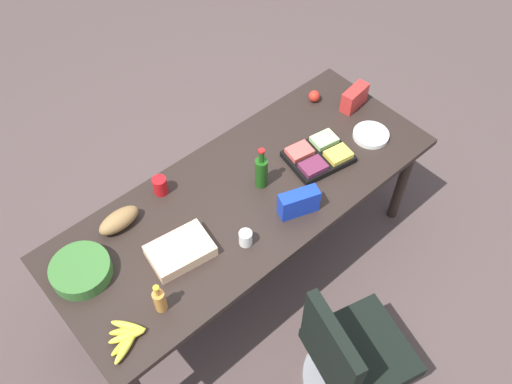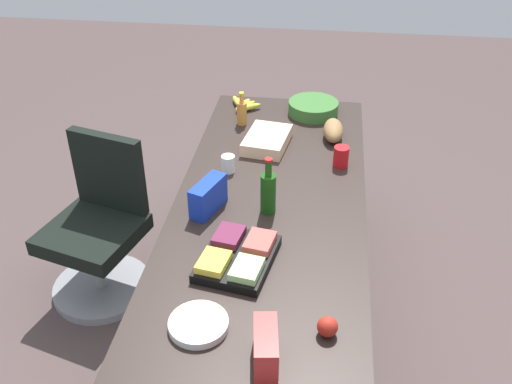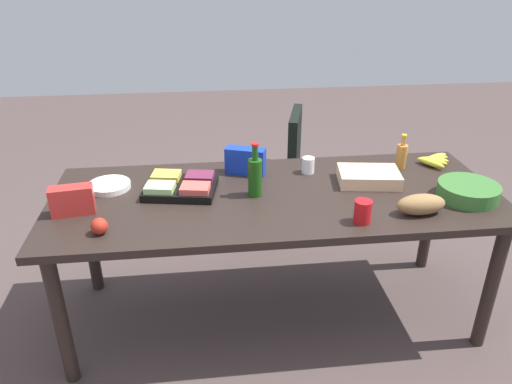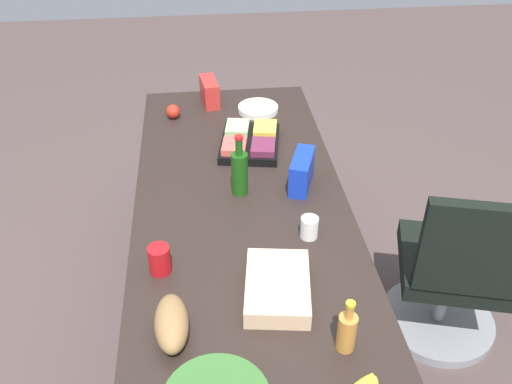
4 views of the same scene
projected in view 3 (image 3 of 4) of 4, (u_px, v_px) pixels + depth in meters
ground_plane at (273, 313)px, 2.89m from camera, size 10.00×10.00×0.00m
conference_table at (275, 207)px, 2.57m from camera, size 2.31×0.91×0.78m
office_chair at (270, 186)px, 3.60m from camera, size 0.59×0.59×0.92m
red_solo_cup at (363, 212)px, 2.26m from camera, size 0.10×0.10×0.11m
salad_bowl at (468, 191)px, 2.48m from camera, size 0.38×0.38×0.08m
sheet_cake at (369, 177)px, 2.64m from camera, size 0.35×0.26×0.07m
chip_bag_red at (72, 200)px, 2.32m from camera, size 0.21×0.11×0.14m
paper_cup at (308, 165)px, 2.76m from camera, size 0.07×0.07×0.09m
dressing_bottle at (402, 155)px, 2.81m from camera, size 0.07×0.07×0.20m
fruit_platter at (181, 186)px, 2.55m from camera, size 0.40×0.34×0.07m
paper_plate_stack at (109, 186)px, 2.59m from camera, size 0.22×0.22×0.03m
apple_red at (99, 226)px, 2.17m from camera, size 0.10×0.10×0.08m
wine_bottle at (255, 176)px, 2.48m from camera, size 0.09×0.09×0.28m
bread_loaf at (421, 204)px, 2.33m from camera, size 0.24×0.12×0.10m
banana_bunch at (433, 160)px, 2.88m from camera, size 0.22×0.21×0.04m
chip_bag_blue at (245, 161)px, 2.74m from camera, size 0.23×0.15×0.15m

